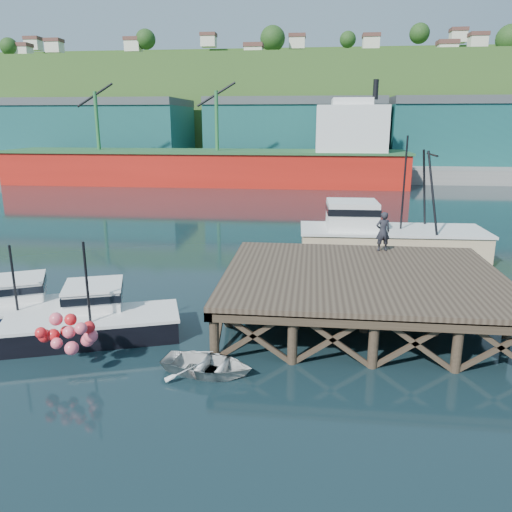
# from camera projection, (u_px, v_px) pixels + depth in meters

# --- Properties ---
(ground) EXTENTS (300.00, 300.00, 0.00)m
(ground) POSITION_uv_depth(u_px,v_px,m) (239.00, 312.00, 22.90)
(ground) COLOR black
(ground) RESTS_ON ground
(wharf) EXTENTS (12.00, 10.00, 2.62)m
(wharf) POSITION_uv_depth(u_px,v_px,m) (363.00, 277.00, 21.62)
(wharf) COLOR brown
(wharf) RESTS_ON ground
(far_quay) EXTENTS (160.00, 40.00, 2.00)m
(far_quay) POSITION_uv_depth(u_px,v_px,m) (295.00, 165.00, 89.80)
(far_quay) COLOR gray
(far_quay) RESTS_ON ground
(warehouse_left) EXTENTS (32.00, 16.00, 9.00)m
(warehouse_left) POSITION_uv_depth(u_px,v_px,m) (95.00, 133.00, 87.35)
(warehouse_left) COLOR #1A5855
(warehouse_left) RESTS_ON far_quay
(warehouse_mid) EXTENTS (28.00, 16.00, 9.00)m
(warehouse_mid) POSITION_uv_depth(u_px,v_px,m) (295.00, 134.00, 83.57)
(warehouse_mid) COLOR #1A5855
(warehouse_mid) RESTS_ON far_quay
(warehouse_right) EXTENTS (30.00, 16.00, 9.00)m
(warehouse_right) POSITION_uv_depth(u_px,v_px,m) (481.00, 134.00, 80.32)
(warehouse_right) COLOR #1A5855
(warehouse_right) RESTS_ON far_quay
(cargo_ship) EXTENTS (55.50, 10.00, 13.75)m
(cargo_ship) POSITION_uv_depth(u_px,v_px,m) (228.00, 160.00, 69.00)
(cargo_ship) COLOR red
(cargo_ship) RESTS_ON ground
(hillside) EXTENTS (220.00, 50.00, 22.00)m
(hillside) POSITION_uv_depth(u_px,v_px,m) (301.00, 110.00, 115.97)
(hillside) COLOR #2D511E
(hillside) RESTS_ON ground
(boat_navy) EXTENTS (6.34, 4.56, 3.74)m
(boat_navy) POSITION_uv_depth(u_px,v_px,m) (21.00, 308.00, 21.32)
(boat_navy) COLOR black
(boat_navy) RESTS_ON ground
(boat_black) EXTENTS (7.22, 5.99, 4.19)m
(boat_black) POSITION_uv_depth(u_px,v_px,m) (93.00, 318.00, 20.19)
(boat_black) COLOR black
(boat_black) RESTS_ON ground
(trawler) EXTENTS (11.58, 4.44, 7.68)m
(trawler) POSITION_uv_depth(u_px,v_px,m) (388.00, 234.00, 31.50)
(trawler) COLOR beige
(trawler) RESTS_ON ground
(dinghy) EXTENTS (3.59, 2.84, 0.67)m
(dinghy) POSITION_uv_depth(u_px,v_px,m) (207.00, 365.00, 17.28)
(dinghy) COLOR silver
(dinghy) RESTS_ON ground
(dockworker) EXTENTS (0.80, 0.60, 2.00)m
(dockworker) POSITION_uv_depth(u_px,v_px,m) (383.00, 231.00, 25.12)
(dockworker) COLOR black
(dockworker) RESTS_ON wharf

